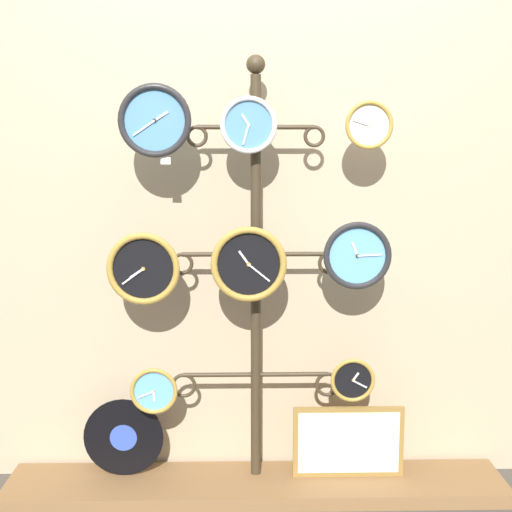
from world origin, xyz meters
The scene contains 14 objects.
shop_wall centered at (0.00, 0.57, 1.40)m, with size 4.40×0.04×2.80m.
low_shelf centered at (0.00, 0.35, 0.03)m, with size 2.20×0.36×0.06m.
display_stand centered at (0.00, 0.41, 0.74)m, with size 0.75×0.33×1.89m.
clock_top_left centered at (-0.41, 0.31, 1.62)m, with size 0.30×0.04×0.30m.
clock_top_center centered at (-0.03, 0.33, 1.60)m, with size 0.23×0.04×0.23m.
clock_top_right centered at (0.46, 0.33, 1.60)m, with size 0.20×0.04×0.20m.
clock_middle_left centered at (-0.47, 0.30, 1.02)m, with size 0.30×0.04×0.30m.
clock_middle_center centered at (-0.03, 0.29, 1.04)m, with size 0.32×0.04×0.32m.
clock_middle_right centered at (0.42, 0.33, 1.07)m, with size 0.29×0.04×0.29m.
clock_bottom_left centered at (-0.44, 0.33, 0.48)m, with size 0.21×0.04×0.21m.
clock_bottom_right centered at (0.42, 0.33, 0.52)m, with size 0.19×0.04×0.19m.
vinyl_record centered at (-0.59, 0.40, 0.24)m, with size 0.35×0.01×0.35m.
picture_frame centered at (0.41, 0.37, 0.22)m, with size 0.49×0.02×0.32m.
price_tag_upper centered at (-0.37, 0.31, 1.46)m, with size 0.04×0.00×0.03m.
Camera 1 is at (-0.07, -2.61, 1.53)m, focal length 50.00 mm.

